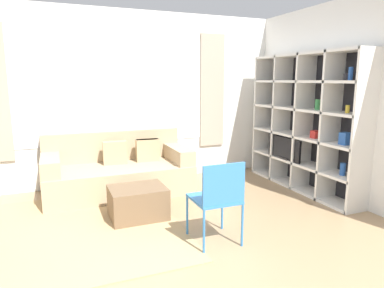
# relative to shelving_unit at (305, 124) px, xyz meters

# --- Properties ---
(wall_back) EXTENTS (6.65, 0.11, 2.70)m
(wall_back) POSITION_rel_shelving_unit_xyz_m (-2.57, 1.39, 0.36)
(wall_back) COLOR white
(wall_back) RESTS_ON ground_plane
(wall_right) EXTENTS (0.07, 4.58, 2.70)m
(wall_right) POSITION_rel_shelving_unit_xyz_m (0.19, -0.33, 0.35)
(wall_right) COLOR white
(wall_right) RESTS_ON ground_plane
(area_rug) EXTENTS (2.57, 2.36, 0.01)m
(area_rug) POSITION_rel_shelving_unit_xyz_m (-3.49, -0.29, -0.99)
(area_rug) COLOR tan
(area_rug) RESTS_ON ground_plane
(shelving_unit) EXTENTS (0.37, 2.18, 2.02)m
(shelving_unit) POSITION_rel_shelving_unit_xyz_m (0.00, 0.00, 0.00)
(shelving_unit) COLOR #232328
(shelving_unit) RESTS_ON ground_plane
(couch_main) EXTENTS (2.05, 0.99, 0.87)m
(couch_main) POSITION_rel_shelving_unit_xyz_m (-2.64, 0.87, -0.69)
(couch_main) COLOR tan
(couch_main) RESTS_ON ground_plane
(ottoman) EXTENTS (0.65, 0.52, 0.38)m
(ottoman) POSITION_rel_shelving_unit_xyz_m (-2.60, -0.20, -0.81)
(ottoman) COLOR brown
(ottoman) RESTS_ON ground_plane
(folding_chair) EXTENTS (0.44, 0.46, 0.86)m
(folding_chair) POSITION_rel_shelving_unit_xyz_m (-2.02, -1.16, -0.48)
(folding_chair) COLOR #3375B7
(folding_chair) RESTS_ON ground_plane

